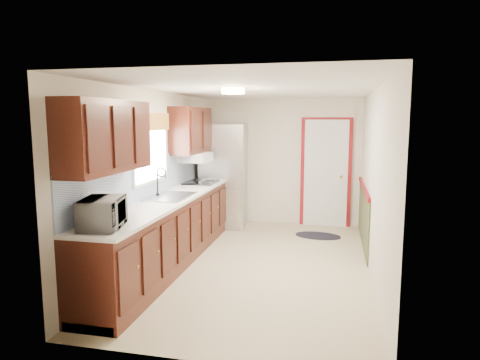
% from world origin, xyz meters
% --- Properties ---
extents(room_shell, '(3.20, 5.20, 2.52)m').
position_xyz_m(room_shell, '(0.00, 0.00, 1.20)').
color(room_shell, '#C0B087').
rests_on(room_shell, ground).
extents(kitchen_run, '(0.63, 4.00, 2.20)m').
position_xyz_m(kitchen_run, '(-1.24, -0.29, 0.81)').
color(kitchen_run, '#39140D').
rests_on(kitchen_run, ground).
extents(back_wall_trim, '(1.12, 2.30, 2.08)m').
position_xyz_m(back_wall_trim, '(0.99, 2.21, 0.89)').
color(back_wall_trim, maroon).
rests_on(back_wall_trim, ground).
extents(ceiling_fixture, '(0.30, 0.30, 0.06)m').
position_xyz_m(ceiling_fixture, '(-0.30, -0.20, 2.36)').
color(ceiling_fixture, '#FFD88C').
rests_on(ceiling_fixture, room_shell).
extents(microwave, '(0.42, 0.59, 0.36)m').
position_xyz_m(microwave, '(-1.20, -1.95, 1.12)').
color(microwave, white).
rests_on(microwave, kitchen_run).
extents(refrigerator, '(0.88, 0.84, 1.92)m').
position_xyz_m(refrigerator, '(-1.02, 2.05, 0.96)').
color(refrigerator, '#B7B7BC').
rests_on(refrigerator, ground).
extents(rug, '(0.85, 0.62, 0.01)m').
position_xyz_m(rug, '(0.76, 1.66, 0.01)').
color(rug, black).
rests_on(rug, ground).
extents(cooktop, '(0.51, 0.61, 0.02)m').
position_xyz_m(cooktop, '(-1.19, 1.18, 0.95)').
color(cooktop, black).
rests_on(cooktop, kitchen_run).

